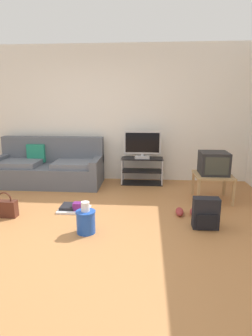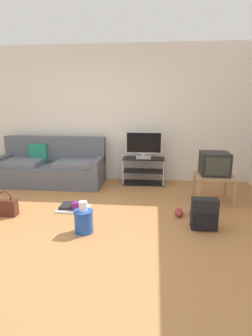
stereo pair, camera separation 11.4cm
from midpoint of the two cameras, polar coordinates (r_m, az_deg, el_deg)
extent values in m
cube|color=#B27542|center=(3.80, -12.08, -11.97)|extent=(9.00, 9.80, 0.02)
cube|color=silver|center=(5.83, -5.91, 10.90)|extent=(9.00, 0.10, 2.70)
cube|color=#565B66|center=(5.70, -16.11, -1.40)|extent=(2.07, 0.88, 0.39)
cube|color=#565B66|center=(5.92, -15.26, 3.70)|extent=(2.07, 0.20, 0.52)
cube|color=#565B66|center=(6.05, -24.90, 1.37)|extent=(0.14, 0.88, 0.16)
cube|color=#565B66|center=(5.37, -6.59, 1.18)|extent=(0.14, 0.88, 0.16)
cube|color=slate|center=(5.82, -21.74, 0.93)|extent=(0.83, 0.61, 0.10)
cube|color=slate|center=(5.41, -10.83, 0.78)|extent=(0.83, 0.61, 0.10)
cube|color=#238466|center=(5.93, -18.42, 2.90)|extent=(0.36, 0.12, 0.36)
cube|color=black|center=(5.49, 2.74, 1.98)|extent=(0.82, 0.38, 0.02)
cube|color=black|center=(5.55, 2.71, -0.56)|extent=(0.78, 0.36, 0.02)
cube|color=black|center=(5.62, 2.68, -3.05)|extent=(0.82, 0.38, 0.02)
cylinder|color=#B7B7BC|center=(5.41, -1.52, -0.93)|extent=(0.03, 0.03, 0.52)
cylinder|color=#B7B7BC|center=(5.38, 6.84, -1.08)|extent=(0.03, 0.03, 0.52)
cylinder|color=#B7B7BC|center=(5.74, -1.16, -0.07)|extent=(0.03, 0.03, 0.52)
cylinder|color=#B7B7BC|center=(5.72, 6.71, -0.22)|extent=(0.03, 0.03, 0.52)
cube|color=#B2B2B7|center=(5.47, 2.74, 2.29)|extent=(0.29, 0.22, 0.05)
cube|color=#B2B2B7|center=(5.46, 2.74, 2.75)|extent=(0.05, 0.04, 0.04)
cube|color=#B2B2B7|center=(5.42, 2.77, 5.25)|extent=(0.71, 0.04, 0.44)
cube|color=black|center=(5.40, 2.76, 5.21)|extent=(0.65, 0.01, 0.38)
cube|color=tan|center=(4.76, 16.75, -1.41)|extent=(0.60, 0.60, 0.03)
cube|color=tan|center=(4.52, 13.92, -4.95)|extent=(0.04, 0.04, 0.41)
cube|color=tan|center=(4.64, 20.51, -4.94)|extent=(0.04, 0.04, 0.41)
cube|color=tan|center=(5.02, 12.95, -3.03)|extent=(0.04, 0.04, 0.41)
cube|color=tan|center=(5.13, 18.90, -3.07)|extent=(0.04, 0.04, 0.41)
cube|color=#232326|center=(4.74, 16.86, 0.97)|extent=(0.45, 0.44, 0.37)
cube|color=#333833|center=(4.52, 17.44, 0.37)|extent=(0.37, 0.01, 0.29)
cube|color=black|center=(3.75, 15.18, -8.90)|extent=(0.33, 0.16, 0.41)
cube|color=black|center=(3.69, 15.38, -10.52)|extent=(0.25, 0.04, 0.18)
cylinder|color=black|center=(3.82, 13.55, -8.06)|extent=(0.04, 0.04, 0.33)
cylinder|color=black|center=(3.85, 16.29, -8.04)|extent=(0.04, 0.04, 0.33)
cube|color=#4C2319|center=(4.37, -24.16, -7.64)|extent=(0.32, 0.13, 0.24)
torus|color=#4C2319|center=(4.32, -24.34, -5.79)|extent=(0.20, 0.02, 0.20)
cylinder|color=blue|center=(3.57, -9.15, -10.85)|extent=(0.23, 0.23, 0.29)
cylinder|color=blue|center=(3.52, -9.23, -8.87)|extent=(0.25, 0.25, 0.02)
cylinder|color=white|center=(3.49, -9.27, -7.96)|extent=(0.10, 0.10, 0.14)
ellipsoid|color=#993333|center=(4.15, 10.14, -8.79)|extent=(0.13, 0.26, 0.09)
ellipsoid|color=#993333|center=(4.18, 12.96, -8.78)|extent=(0.14, 0.27, 0.09)
cube|color=silver|center=(4.33, -11.33, -8.32)|extent=(0.46, 0.34, 0.03)
cube|color=#661E70|center=(4.25, -10.44, -7.71)|extent=(0.16, 0.12, 0.11)
cube|color=black|center=(4.37, -12.41, -7.66)|extent=(0.22, 0.28, 0.04)
camera|label=1|loc=(0.06, -90.74, -0.18)|focal=29.75mm
camera|label=2|loc=(0.06, 89.26, 0.18)|focal=29.75mm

